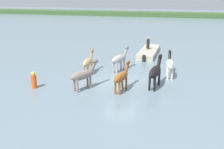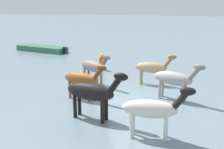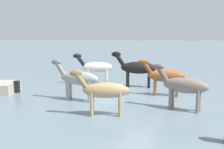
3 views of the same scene
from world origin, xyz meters
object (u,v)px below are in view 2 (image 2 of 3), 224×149
at_px(buoy_channel_marker, 102,63).
at_px(horse_dark_mare, 152,68).
at_px(horse_mid_herd, 82,79).
at_px(horse_rear_stallion, 94,67).
at_px(horse_gray_outer, 92,92).
at_px(horse_lead, 175,79).
at_px(horse_pinto_flank, 152,109).
at_px(boat_tender_starboard, 42,49).

bearing_deg(buoy_channel_marker, horse_dark_mare, 56.93).
bearing_deg(horse_mid_herd, horse_rear_stallion, 109.12).
height_order(horse_mid_herd, horse_gray_outer, horse_gray_outer).
xyz_separation_m(horse_mid_herd, buoy_channel_marker, (-5.79, -0.96, -0.48)).
xyz_separation_m(horse_lead, horse_gray_outer, (3.13, -2.92, 0.08)).
height_order(horse_rear_stallion, horse_lead, horse_lead).
distance_m(horse_pinto_flank, horse_mid_herd, 4.70).
distance_m(horse_mid_herd, boat_tender_starboard, 14.23).
bearing_deg(buoy_channel_marker, horse_rear_stallion, 10.58).
relative_size(horse_rear_stallion, horse_dark_mare, 0.99).
bearing_deg(horse_gray_outer, horse_rear_stallion, 118.55).
xyz_separation_m(horse_rear_stallion, horse_pinto_flank, (5.38, 4.04, 0.02)).
bearing_deg(horse_lead, boat_tender_starboard, 161.68).
xyz_separation_m(horse_dark_mare, boat_tender_starboard, (-7.89, -11.57, -0.79)).
bearing_deg(horse_lead, horse_gray_outer, -113.25).
bearing_deg(horse_lead, horse_rear_stallion, -177.27).
distance_m(horse_pinto_flank, horse_dark_mare, 6.28).
bearing_deg(boat_tender_starboard, horse_gray_outer, 138.43).
xyz_separation_m(boat_tender_starboard, buoy_channel_marker, (5.42, 7.78, 0.33)).
bearing_deg(boat_tender_starboard, horse_mid_herd, 139.32).
relative_size(horse_pinto_flank, horse_dark_mare, 1.07).
xyz_separation_m(horse_mid_herd, boat_tender_starboard, (-11.21, -8.73, -0.81)).
xyz_separation_m(horse_rear_stallion, horse_mid_herd, (2.49, 0.34, -0.02)).
relative_size(horse_gray_outer, boat_tender_starboard, 0.48).
relative_size(horse_pinto_flank, horse_mid_herd, 1.04).
height_order(horse_pinto_flank, horse_mid_herd, horse_pinto_flank).
xyz_separation_m(horse_lead, horse_dark_mare, (-2.22, -1.34, -0.07)).
height_order(horse_pinto_flank, buoy_channel_marker, horse_pinto_flank).
bearing_deg(horse_pinto_flank, horse_rear_stallion, 121.67).
height_order(horse_rear_stallion, horse_gray_outer, horse_gray_outer).
bearing_deg(horse_pinto_flank, horse_dark_mare, 92.69).
height_order(horse_gray_outer, buoy_channel_marker, horse_gray_outer).
height_order(horse_rear_stallion, boat_tender_starboard, horse_rear_stallion).
height_order(horse_lead, buoy_channel_marker, horse_lead).
height_order(boat_tender_starboard, buoy_channel_marker, buoy_channel_marker).
bearing_deg(buoy_channel_marker, boat_tender_starboard, -124.87).
distance_m(horse_lead, horse_mid_herd, 4.32).
distance_m(horse_mid_herd, horse_dark_mare, 4.37).
height_order(horse_rear_stallion, horse_dark_mare, horse_rear_stallion).
bearing_deg(horse_dark_mare, buoy_channel_marker, 146.55).
relative_size(horse_rear_stallion, horse_lead, 0.93).
xyz_separation_m(horse_rear_stallion, boat_tender_starboard, (-8.72, -8.39, -0.83)).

